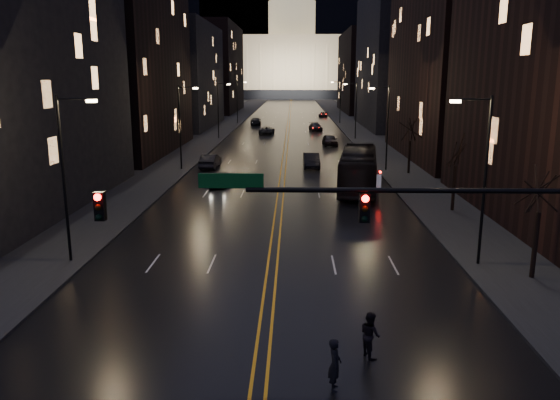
# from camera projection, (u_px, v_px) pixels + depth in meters

# --- Properties ---
(ground) EXTENTS (900.00, 900.00, 0.00)m
(ground) POSITION_uv_depth(u_px,v_px,m) (262.00, 357.00, 19.70)
(ground) COLOR black
(ground) RESTS_ON ground
(road) EXTENTS (20.00, 320.00, 0.02)m
(road) POSITION_uv_depth(u_px,v_px,m) (290.00, 114.00, 146.43)
(road) COLOR black
(road) RESTS_ON ground
(sidewalk_left) EXTENTS (8.00, 320.00, 0.16)m
(sidewalk_left) POSITION_uv_depth(u_px,v_px,m) (238.00, 114.00, 146.76)
(sidewalk_left) COLOR black
(sidewalk_left) RESTS_ON ground
(sidewalk_right) EXTENTS (8.00, 320.00, 0.16)m
(sidewalk_right) POSITION_uv_depth(u_px,v_px,m) (342.00, 114.00, 146.08)
(sidewalk_right) COLOR black
(sidewalk_right) RESTS_ON ground
(center_line) EXTENTS (0.62, 320.00, 0.01)m
(center_line) POSITION_uv_depth(u_px,v_px,m) (290.00, 114.00, 146.43)
(center_line) COLOR orange
(center_line) RESTS_ON road
(building_left_mid) EXTENTS (12.00, 30.00, 28.00)m
(building_left_mid) POSITION_uv_depth(u_px,v_px,m) (122.00, 44.00, 69.75)
(building_left_mid) COLOR black
(building_left_mid) RESTS_ON ground
(building_left_far) EXTENTS (12.00, 34.00, 20.00)m
(building_left_far) POSITION_uv_depth(u_px,v_px,m) (182.00, 76.00, 107.68)
(building_left_far) COLOR black
(building_left_far) RESTS_ON ground
(building_left_dist) EXTENTS (12.00, 40.00, 24.00)m
(building_left_dist) POSITION_uv_depth(u_px,v_px,m) (216.00, 69.00, 154.03)
(building_left_dist) COLOR black
(building_left_dist) RESTS_ON ground
(building_right_mid) EXTENTS (12.00, 34.00, 26.00)m
(building_right_mid) POSITION_uv_depth(u_px,v_px,m) (396.00, 60.00, 106.00)
(building_right_mid) COLOR black
(building_right_mid) RESTS_ON ground
(building_right_dist) EXTENTS (12.00, 40.00, 22.00)m
(building_right_dist) POSITION_uv_depth(u_px,v_px,m) (365.00, 72.00, 153.24)
(building_right_dist) COLOR black
(building_right_dist) RESTS_ON ground
(capitol) EXTENTS (90.00, 50.00, 58.50)m
(capitol) POSITION_uv_depth(u_px,v_px,m) (292.00, 61.00, 259.62)
(capitol) COLOR black
(capitol) RESTS_ON ground
(traffic_signal) EXTENTS (17.29, 0.45, 7.00)m
(traffic_signal) POSITION_uv_depth(u_px,v_px,m) (435.00, 222.00, 18.43)
(traffic_signal) COLOR black
(traffic_signal) RESTS_ON ground
(streetlamp_right_near) EXTENTS (2.13, 0.25, 9.00)m
(streetlamp_right_near) POSITION_uv_depth(u_px,v_px,m) (482.00, 173.00, 28.06)
(streetlamp_right_near) COLOR black
(streetlamp_right_near) RESTS_ON ground
(streetlamp_left_near) EXTENTS (2.13, 0.25, 9.00)m
(streetlamp_left_near) POSITION_uv_depth(u_px,v_px,m) (66.00, 171.00, 28.59)
(streetlamp_left_near) COLOR black
(streetlamp_left_near) RESTS_ON ground
(streetlamp_right_mid) EXTENTS (2.13, 0.25, 9.00)m
(streetlamp_right_mid) POSITION_uv_depth(u_px,v_px,m) (386.00, 123.00, 57.31)
(streetlamp_right_mid) COLOR black
(streetlamp_right_mid) RESTS_ON ground
(streetlamp_left_mid) EXTENTS (2.13, 0.25, 9.00)m
(streetlamp_left_mid) POSITION_uv_depth(u_px,v_px,m) (181.00, 123.00, 57.83)
(streetlamp_left_mid) COLOR black
(streetlamp_left_mid) RESTS_ON ground
(streetlamp_right_far) EXTENTS (2.13, 0.25, 9.00)m
(streetlamp_right_far) POSITION_uv_depth(u_px,v_px,m) (355.00, 108.00, 86.56)
(streetlamp_right_far) COLOR black
(streetlamp_right_far) RESTS_ON ground
(streetlamp_left_far) EXTENTS (2.13, 0.25, 9.00)m
(streetlamp_left_far) POSITION_uv_depth(u_px,v_px,m) (219.00, 107.00, 87.08)
(streetlamp_left_far) COLOR black
(streetlamp_left_far) RESTS_ON ground
(streetlamp_right_dist) EXTENTS (2.13, 0.25, 9.00)m
(streetlamp_right_dist) POSITION_uv_depth(u_px,v_px,m) (339.00, 100.00, 115.80)
(streetlamp_right_dist) COLOR black
(streetlamp_right_dist) RESTS_ON ground
(streetlamp_left_dist) EXTENTS (2.13, 0.25, 9.00)m
(streetlamp_left_dist) POSITION_uv_depth(u_px,v_px,m) (238.00, 100.00, 116.33)
(streetlamp_left_dist) COLOR black
(streetlamp_left_dist) RESTS_ON ground
(tree_right_near) EXTENTS (2.40, 2.40, 6.65)m
(tree_right_near) POSITION_uv_depth(u_px,v_px,m) (541.00, 191.00, 26.19)
(tree_right_near) COLOR black
(tree_right_near) RESTS_ON ground
(tree_right_mid) EXTENTS (2.40, 2.40, 6.65)m
(tree_right_mid) POSITION_uv_depth(u_px,v_px,m) (456.00, 152.00, 39.83)
(tree_right_mid) COLOR black
(tree_right_mid) RESTS_ON ground
(tree_right_far) EXTENTS (2.40, 2.40, 6.65)m
(tree_right_far) POSITION_uv_depth(u_px,v_px,m) (411.00, 131.00, 55.43)
(tree_right_far) COLOR black
(tree_right_far) RESTS_ON ground
(bus) EXTENTS (4.77, 13.31, 3.62)m
(bus) POSITION_uv_depth(u_px,v_px,m) (358.00, 169.00, 48.75)
(bus) COLOR black
(bus) RESTS_ON ground
(oncoming_car_a) EXTENTS (2.00, 4.31, 1.43)m
(oncoming_car_a) POSITION_uv_depth(u_px,v_px,m) (221.00, 179.00, 50.17)
(oncoming_car_a) COLOR black
(oncoming_car_a) RESTS_ON ground
(oncoming_car_b) EXTENTS (1.86, 4.85, 1.58)m
(oncoming_car_b) POSITION_uv_depth(u_px,v_px,m) (210.00, 161.00, 60.25)
(oncoming_car_b) COLOR black
(oncoming_car_b) RESTS_ON ground
(oncoming_car_c) EXTENTS (2.77, 5.13, 1.37)m
(oncoming_car_c) POSITION_uv_depth(u_px,v_px,m) (267.00, 130.00, 95.76)
(oncoming_car_c) COLOR black
(oncoming_car_c) RESTS_ON ground
(oncoming_car_d) EXTENTS (2.58, 5.52, 1.56)m
(oncoming_car_d) POSITION_uv_depth(u_px,v_px,m) (256.00, 121.00, 113.59)
(oncoming_car_d) COLOR black
(oncoming_car_d) RESTS_ON ground
(receding_car_a) EXTENTS (1.83, 4.97, 1.62)m
(receding_car_a) POSITION_uv_depth(u_px,v_px,m) (311.00, 160.00, 60.49)
(receding_car_a) COLOR black
(receding_car_a) RESTS_ON ground
(receding_car_b) EXTENTS (2.25, 4.95, 1.65)m
(receding_car_b) POSITION_uv_depth(u_px,v_px,m) (330.00, 140.00, 79.77)
(receding_car_b) COLOR black
(receding_car_b) RESTS_ON ground
(receding_car_c) EXTENTS (2.67, 5.23, 1.45)m
(receding_car_c) POSITION_uv_depth(u_px,v_px,m) (316.00, 127.00, 101.24)
(receding_car_c) COLOR black
(receding_car_c) RESTS_ON ground
(receding_car_d) EXTENTS (2.63, 4.70, 1.24)m
(receding_car_d) POSITION_uv_depth(u_px,v_px,m) (323.00, 114.00, 136.48)
(receding_car_d) COLOR black
(receding_car_d) RESTS_ON ground
(pedestrian_a) EXTENTS (0.47, 0.68, 1.78)m
(pedestrian_a) POSITION_uv_depth(u_px,v_px,m) (335.00, 365.00, 17.50)
(pedestrian_a) COLOR black
(pedestrian_a) RESTS_ON ground
(pedestrian_b) EXTENTS (0.75, 0.95, 1.71)m
(pedestrian_b) POSITION_uv_depth(u_px,v_px,m) (370.00, 334.00, 19.62)
(pedestrian_b) COLOR black
(pedestrian_b) RESTS_ON ground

